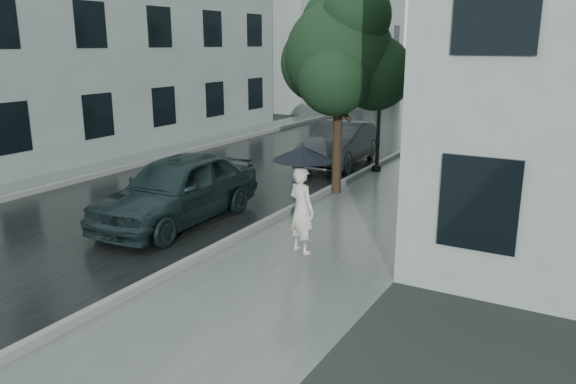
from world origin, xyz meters
The scene contains 14 objects.
ground centered at (0.00, 0.00, 0.00)m, with size 120.00×120.00×0.00m, color black.
sidewalk centered at (0.25, 12.00, 0.00)m, with size 3.50×60.00×0.01m, color slate.
kerb_near centered at (-1.57, 12.00, 0.07)m, with size 0.15×60.00×0.15m, color slate.
asphalt_road centered at (-5.08, 12.00, 0.00)m, with size 6.85×60.00×0.00m, color black.
kerb_far centered at (-8.57, 12.00, 0.07)m, with size 0.15×60.00×0.15m, color slate.
sidewalk_far centered at (-9.50, 12.00, 0.00)m, with size 1.70×60.00×0.01m, color #4C5451.
building_far_a centered at (-13.77, 8.00, 4.75)m, with size 7.02×20.00×9.50m.
building_far_b centered at (-13.77, 30.00, 4.00)m, with size 7.02×18.00×8.00m.
pedestrian centered at (-0.09, 2.00, 0.87)m, with size 0.63×0.41×1.73m, color beige.
umbrella centered at (-0.09, 2.03, 1.99)m, with size 1.38×1.38×1.24m.
street_tree centered at (-1.39, 6.61, 3.74)m, with size 3.70×3.36×5.54m.
lamp_post centered at (-1.52, 9.53, 2.76)m, with size 0.83×0.45×4.79m.
car_near centered at (-3.47, 2.33, 0.79)m, with size 1.86×4.61×1.57m, color black.
car_far centered at (-2.84, 9.95, 0.72)m, with size 1.52×4.36×1.44m, color #272A2D.
Camera 1 is at (4.81, -7.25, 4.02)m, focal length 35.00 mm.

